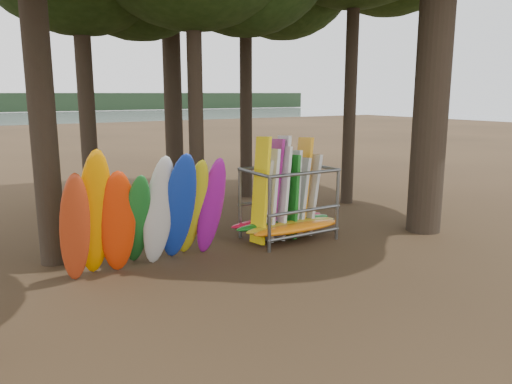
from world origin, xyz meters
TOP-DOWN VIEW (x-y plane):
  - ground at (0.00, 0.00)m, footprint 120.00×120.00m
  - lake at (0.00, 60.00)m, footprint 160.00×160.00m
  - kayak_row at (-3.24, 0.96)m, footprint 3.89×2.02m
  - storage_rack at (0.91, 1.39)m, footprint 3.12×1.52m

SIDE VIEW (x-z plane):
  - ground at x=0.00m, z-range 0.00..0.00m
  - lake at x=0.00m, z-range 0.00..0.00m
  - storage_rack at x=0.91m, z-range -0.50..2.39m
  - kayak_row at x=-3.24m, z-range -0.21..2.81m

